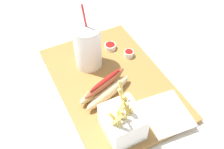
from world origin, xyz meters
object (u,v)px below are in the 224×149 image
fries_basket (122,122)px  ketchup_cup_1 (110,46)px  hot_dog_1 (105,88)px  napkin_stack (166,113)px  soda_cup (88,47)px  ketchup_cup_2 (129,54)px

fries_basket → ketchup_cup_1: fries_basket is taller
hot_dog_1 → ketchup_cup_1: (0.18, -0.11, -0.02)m
hot_dog_1 → ketchup_cup_1: size_ratio=4.64×
napkin_stack → ketchup_cup_1: bearing=2.7°
hot_dog_1 → napkin_stack: size_ratio=1.36×
fries_basket → ketchup_cup_1: bearing=-21.4°
soda_cup → hot_dog_1: size_ratio=1.24×
fries_basket → hot_dog_1: (0.14, -0.02, -0.02)m
hot_dog_1 → fries_basket: bearing=173.1°
ketchup_cup_1 → napkin_stack: (-0.32, -0.02, -0.01)m
ketchup_cup_1 → hot_dog_1: bearing=149.1°
ketchup_cup_1 → ketchup_cup_2: (-0.06, -0.04, 0.00)m
ketchup_cup_1 → ketchup_cup_2: bearing=-148.7°
soda_cup → napkin_stack: bearing=-158.4°
ketchup_cup_1 → ketchup_cup_2: ketchup_cup_2 is taller
ketchup_cup_1 → ketchup_cup_2: 0.08m
hot_dog_1 → ketchup_cup_1: 0.21m
hot_dog_1 → napkin_stack: hot_dog_1 is taller
ketchup_cup_2 → napkin_stack: bearing=174.8°
fries_basket → hot_dog_1: 0.14m
ketchup_cup_1 → napkin_stack: ketchup_cup_1 is taller
hot_dog_1 → ketchup_cup_2: 0.18m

